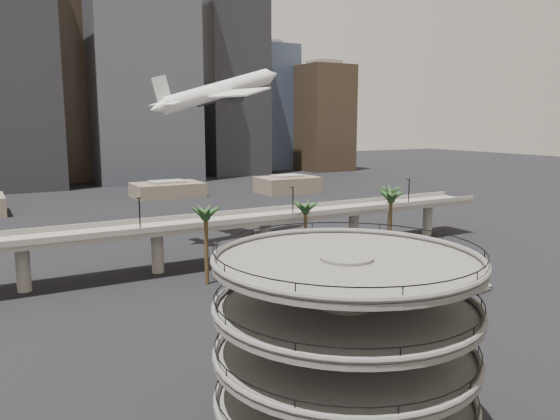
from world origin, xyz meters
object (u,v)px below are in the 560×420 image
car_a (305,357)px  car_b (379,296)px  airborne_jet (218,91)px  overpass (214,227)px  parking_ramp (345,331)px  car_c (480,286)px

car_a → car_b: size_ratio=0.97×
airborne_jet → car_a: 72.61m
overpass → car_a: size_ratio=31.09×
car_b → car_a: bearing=125.1°
overpass → airborne_jet: 32.92m
overpass → car_a: bearing=-99.9°
parking_ramp → airborne_jet: bearing=73.9°
car_a → car_b: 25.17m
airborne_jet → car_a: size_ratio=8.15×
parking_ramp → car_b: bearing=45.4°
car_c → car_a: bearing=90.2°
car_b → car_c: size_ratio=0.79×
car_c → car_b: bearing=63.0°
overpass → car_a: overpass is taller
parking_ramp → car_a: parking_ramp is taller
overpass → car_a: 45.84m
overpass → car_b: bearing=-66.5°
parking_ramp → car_c: parking_ramp is taller
parking_ramp → airborne_jet: size_ratio=0.65×
parking_ramp → overpass: (13.00, 59.00, -2.50)m
overpass → airborne_jet: airborne_jet is taller
parking_ramp → car_a: size_ratio=5.31×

